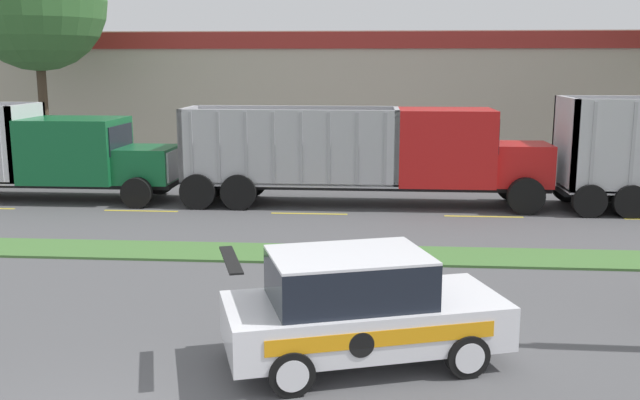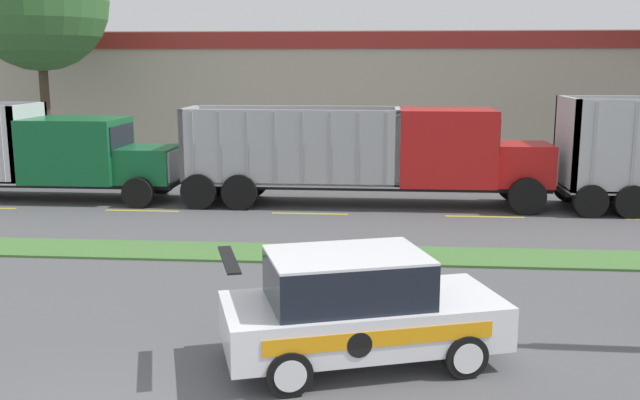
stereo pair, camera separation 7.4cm
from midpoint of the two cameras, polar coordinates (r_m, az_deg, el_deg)
grass_verge at (r=17.89m, az=-7.28°, el=-4.15°), size 120.00×1.69×0.06m
centre_line_3 at (r=23.46m, az=-14.21°, el=-0.85°), size 2.40×0.14×0.01m
centre_line_4 at (r=22.33m, az=-0.96°, el=-1.09°), size 2.40×0.14×0.01m
centre_line_5 at (r=22.48m, az=12.87°, el=-1.29°), size 2.40×0.14×0.01m
dump_truck_lead at (r=26.30m, az=-21.52°, el=3.31°), size 11.16×2.83×3.28m
dump_truck_trail at (r=23.53m, az=6.45°, el=3.54°), size 11.96×2.60×3.21m
rally_car at (r=11.25m, az=2.95°, el=-8.55°), size 4.70×3.12×1.82m
store_building_backdrop at (r=41.80m, az=-4.47°, el=8.76°), size 40.85×12.10×6.18m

